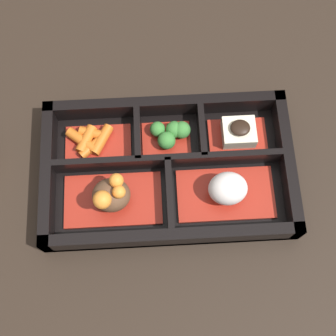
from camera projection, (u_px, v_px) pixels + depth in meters
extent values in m
plane|color=black|center=(168.00, 174.00, 0.62)|extent=(3.00, 3.00, 0.00)
cube|color=black|center=(168.00, 173.00, 0.62)|extent=(0.32, 0.19, 0.01)
cube|color=black|center=(165.00, 107.00, 0.63)|extent=(0.32, 0.01, 0.04)
cube|color=black|center=(172.00, 237.00, 0.57)|extent=(0.32, 0.01, 0.04)
cube|color=black|center=(286.00, 163.00, 0.60)|extent=(0.01, 0.19, 0.04)
cube|color=black|center=(49.00, 175.00, 0.60)|extent=(0.01, 0.19, 0.04)
cube|color=black|center=(168.00, 162.00, 0.60)|extent=(0.29, 0.01, 0.04)
cube|color=black|center=(201.00, 135.00, 0.62)|extent=(0.01, 0.07, 0.04)
cube|color=black|center=(138.00, 138.00, 0.62)|extent=(0.01, 0.07, 0.04)
cube|color=black|center=(170.00, 196.00, 0.59)|extent=(0.01, 0.09, 0.04)
cube|color=maroon|center=(225.00, 194.00, 0.60)|extent=(0.12, 0.07, 0.01)
ellipsoid|color=silver|center=(228.00, 189.00, 0.58)|extent=(0.05, 0.04, 0.04)
cube|color=maroon|center=(113.00, 200.00, 0.60)|extent=(0.12, 0.07, 0.01)
ellipsoid|color=brown|center=(111.00, 195.00, 0.58)|extent=(0.05, 0.04, 0.04)
sphere|color=orange|center=(102.00, 200.00, 0.55)|extent=(0.02, 0.02, 0.02)
sphere|color=orange|center=(119.00, 192.00, 0.55)|extent=(0.02, 0.02, 0.02)
sphere|color=orange|center=(116.00, 180.00, 0.56)|extent=(0.02, 0.02, 0.02)
cube|color=maroon|center=(237.00, 136.00, 0.63)|extent=(0.08, 0.05, 0.01)
cube|color=beige|center=(239.00, 132.00, 0.61)|extent=(0.04, 0.04, 0.02)
ellipsoid|color=black|center=(240.00, 128.00, 0.60)|extent=(0.03, 0.02, 0.01)
cube|color=maroon|center=(170.00, 140.00, 0.62)|extent=(0.06, 0.05, 0.01)
sphere|color=#387A33|center=(174.00, 130.00, 0.61)|extent=(0.02, 0.02, 0.02)
sphere|color=#387A33|center=(169.00, 140.00, 0.61)|extent=(0.02, 0.02, 0.02)
sphere|color=#387A33|center=(157.00, 129.00, 0.62)|extent=(0.02, 0.02, 0.02)
sphere|color=#387A33|center=(182.00, 130.00, 0.61)|extent=(0.02, 0.02, 0.02)
cube|color=maroon|center=(98.00, 143.00, 0.62)|extent=(0.09, 0.05, 0.01)
cylinder|color=#D1661E|center=(86.00, 139.00, 0.61)|extent=(0.03, 0.04, 0.01)
cylinder|color=#D1661E|center=(90.00, 148.00, 0.61)|extent=(0.03, 0.03, 0.01)
cylinder|color=#D1661E|center=(82.00, 140.00, 0.61)|extent=(0.04, 0.04, 0.01)
cylinder|color=#D1661E|center=(91.00, 133.00, 0.62)|extent=(0.03, 0.02, 0.01)
cylinder|color=#D1661E|center=(102.00, 140.00, 0.61)|extent=(0.03, 0.04, 0.01)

